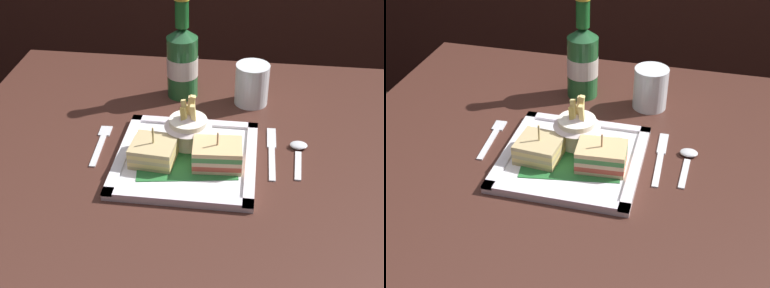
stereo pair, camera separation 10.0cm
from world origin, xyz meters
TOP-DOWN VIEW (x-y plane):
  - dining_table at (0.00, 0.00)m, footprint 1.02×0.90m
  - square_plate at (-0.02, -0.01)m, footprint 0.26×0.26m
  - sandwich_half_left at (-0.08, -0.02)m, footprint 0.09×0.08m
  - sandwich_half_right at (0.04, -0.02)m, footprint 0.09×0.07m
  - fries_cup at (-0.02, 0.04)m, footprint 0.09×0.09m
  - beer_bottle at (-0.07, 0.25)m, footprint 0.07×0.07m
  - water_glass at (0.09, 0.24)m, footprint 0.08×0.08m
  - fork at (-0.20, 0.03)m, footprint 0.03×0.14m
  - knife at (0.14, 0.05)m, footprint 0.02×0.18m
  - spoon at (0.19, 0.05)m, footprint 0.03×0.12m

SIDE VIEW (x-z plane):
  - dining_table at x=0.00m, z-range 0.27..1.05m
  - fork at x=-0.20m, z-range 0.78..0.78m
  - knife at x=0.14m, z-range 0.78..0.78m
  - spoon at x=0.19m, z-range 0.77..0.79m
  - square_plate at x=-0.02m, z-range 0.77..0.79m
  - sandwich_half_left at x=-0.08m, z-range 0.77..0.84m
  - sandwich_half_right at x=0.04m, z-range 0.77..0.84m
  - water_glass at x=0.09m, z-range 0.77..0.86m
  - fries_cup at x=-0.02m, z-range 0.77..0.88m
  - beer_bottle at x=-0.07m, z-range 0.75..0.98m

